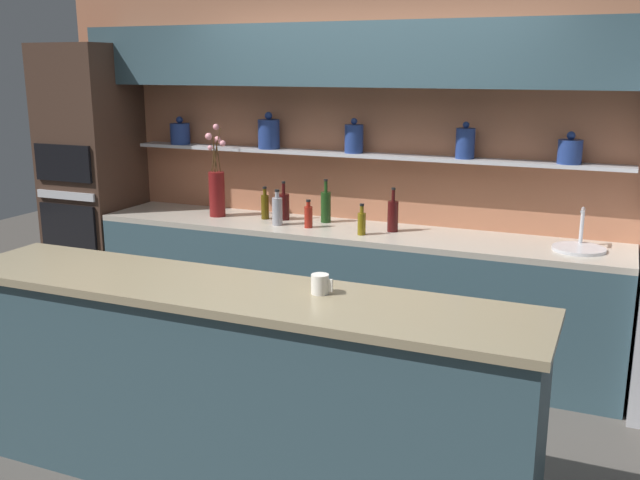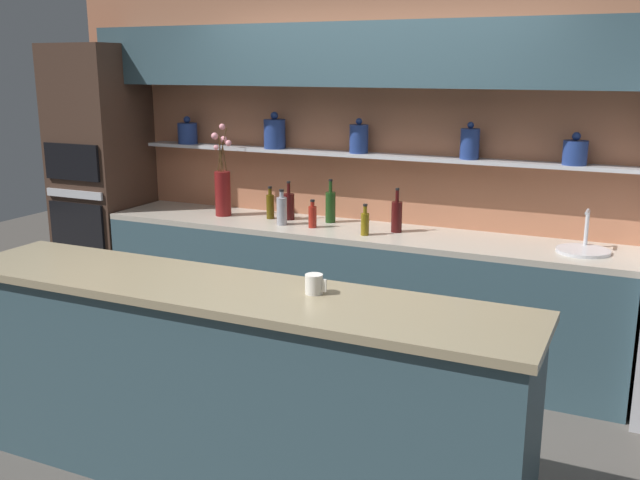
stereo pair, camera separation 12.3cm
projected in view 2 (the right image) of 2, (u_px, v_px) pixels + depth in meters
ground_plane at (281, 433)px, 4.02m from camera, size 12.00×12.00×0.00m
back_wall_unit at (380, 134)px, 5.00m from camera, size 5.20×0.44×2.60m
back_counter_unit at (350, 292)px, 5.04m from camera, size 3.72×0.62×0.92m
island_counter at (227, 387)px, 3.43m from camera, size 2.93×0.61×1.02m
oven_tower at (102, 183)px, 5.79m from camera, size 0.62×0.64×2.18m
flower_vase at (223, 187)px, 5.32m from camera, size 0.17×0.15×0.68m
sink_fixture at (583, 249)px, 4.31m from camera, size 0.32×0.32×0.25m
bottle_wine_0 at (289, 206)px, 5.21m from camera, size 0.08×0.08×0.28m
bottle_wine_1 at (331, 206)px, 5.11m from camera, size 0.07×0.07×0.31m
bottle_spirit_2 at (282, 210)px, 5.03m from camera, size 0.07×0.07×0.25m
bottle_oil_3 at (270, 206)px, 5.24m from camera, size 0.06×0.06×0.24m
bottle_oil_4 at (365, 223)px, 4.73m from camera, size 0.06×0.06×0.21m
bottle_wine_5 at (397, 216)px, 4.81m from camera, size 0.07×0.07×0.30m
bottle_sauce_6 at (313, 216)px, 4.95m from camera, size 0.06×0.06×0.20m
coffee_mug at (314, 284)px, 3.20m from camera, size 0.10×0.08×0.09m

